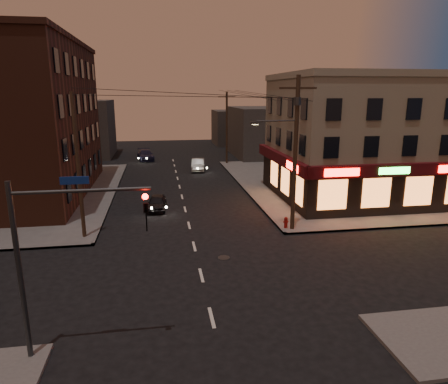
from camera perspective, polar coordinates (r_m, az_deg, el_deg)
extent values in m
plane|color=black|center=(20.87, -3.27, -11.80)|extent=(120.00, 120.00, 0.00)
cube|color=#514F4C|center=(43.56, 18.08, 1.40)|extent=(24.00, 28.00, 0.15)
cube|color=gray|center=(37.04, 19.77, 7.12)|extent=(15.00, 12.00, 10.00)
cube|color=gray|center=(36.85, 20.47, 15.24)|extent=(15.20, 12.20, 0.50)
cube|color=black|center=(32.57, 24.29, -0.06)|extent=(15.12, 0.25, 3.40)
cube|color=black|center=(34.60, 8.45, 1.82)|extent=(0.25, 12.12, 3.40)
cube|color=#430A0E|center=(31.98, 24.90, 2.94)|extent=(15.60, 0.50, 0.90)
cube|color=#430A0E|center=(34.18, 8.07, 4.75)|extent=(0.50, 12.60, 0.90)
cube|color=#FF140C|center=(29.10, 16.51, 2.69)|extent=(2.60, 0.06, 0.55)
cube|color=#26FF3F|center=(31.04, 23.19, 2.82)|extent=(2.40, 0.06, 0.50)
cube|color=#FF140C|center=(30.54, 9.70, 3.59)|extent=(0.06, 2.60, 0.55)
cube|color=orange|center=(32.10, 23.56, 0.01)|extent=(12.40, 0.08, 2.20)
cube|color=orange|center=(33.61, 8.72, 1.62)|extent=(0.08, 8.40, 2.20)
cube|color=#4C2518|center=(39.81, -28.15, 8.91)|extent=(12.00, 20.00, 13.00)
cube|color=#3F3D3A|center=(59.14, 6.36, 8.54)|extent=(10.00, 12.00, 7.00)
cube|color=#3F3D3A|center=(61.90, -19.87, 8.51)|extent=(9.00, 10.00, 8.00)
cube|color=#3F3D3A|center=(72.30, 1.79, 9.21)|extent=(8.00, 8.00, 6.00)
cylinder|color=#382619|center=(26.28, 10.13, 5.21)|extent=(0.28, 0.28, 10.00)
cube|color=#382619|center=(25.99, 10.54, 14.40)|extent=(2.40, 0.12, 0.12)
cylinder|color=#333538|center=(25.99, 10.46, 12.63)|extent=(0.44, 0.44, 0.50)
cylinder|color=#333538|center=(25.64, 7.56, 10.04)|extent=(2.60, 0.10, 0.10)
cube|color=#333538|center=(25.28, 4.47, 9.83)|extent=(0.60, 0.25, 0.18)
cube|color=#FFD88C|center=(25.28, 4.46, 9.61)|extent=(0.35, 0.15, 0.04)
cylinder|color=#382619|center=(51.62, 0.39, 9.11)|extent=(0.26, 0.26, 9.00)
cylinder|color=#382619|center=(26.04, -20.09, 3.38)|extent=(0.24, 0.24, 9.00)
cylinder|color=#333538|center=(15.10, -27.12, -10.54)|extent=(0.18, 0.18, 6.40)
cylinder|color=#333538|center=(13.68, -19.64, 0.17)|extent=(4.40, 0.12, 0.12)
imported|color=black|center=(13.58, -11.14, -1.54)|extent=(0.16, 0.20, 1.00)
sphere|color=#FF0C05|center=(13.40, -11.20, -0.65)|extent=(0.20, 0.20, 0.20)
cube|color=navy|center=(13.64, -20.58, 1.56)|extent=(0.90, 0.05, 0.25)
imported|color=black|center=(32.10, -9.57, -1.51)|extent=(1.71, 3.58, 1.18)
imported|color=slate|center=(47.88, -3.72, 3.92)|extent=(1.98, 4.39, 1.40)
imported|color=#1B1C36|center=(56.26, -11.15, 5.21)|extent=(2.62, 5.08, 1.41)
cylinder|color=maroon|center=(27.44, 8.83, -4.45)|extent=(0.26, 0.26, 0.62)
sphere|color=maroon|center=(27.34, 8.85, -3.78)|extent=(0.25, 0.25, 0.25)
cylinder|color=maroon|center=(27.40, 8.84, -4.21)|extent=(0.35, 0.18, 0.12)
cylinder|color=maroon|center=(27.40, 8.84, -4.21)|extent=(0.18, 0.35, 0.12)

